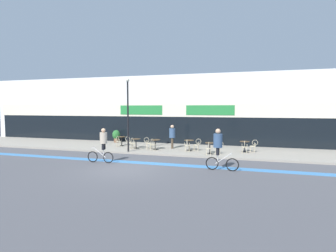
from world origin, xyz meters
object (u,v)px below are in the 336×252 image
cafe_chair_1_side (129,141)px  cyclist_0 (103,143)px  cafe_chair_1_near (133,143)px  cafe_chair_2_side (148,142)px  cafe_chair_3_near (187,145)px  cafe_chair_3_side (197,144)px  bistro_table_4 (210,146)px  cyclist_1 (219,146)px  bistro_table_5 (245,144)px  planter_pot (116,136)px  cafe_chair_4_side (219,147)px  cafe_chair_5_near (245,146)px  bistro_table_1 (136,141)px  bistro_table_3 (189,143)px  bistro_table_0 (122,139)px  cafe_chair_5_side (254,145)px  cafe_chair_0_near (118,141)px  cafe_chair_2_near (153,144)px  pedestrian_near_end (172,134)px  cafe_chair_4_near (209,148)px  bistro_table_2 (155,142)px  lamp_post (128,110)px

cafe_chair_1_side → cyclist_0: 5.25m
cafe_chair_1_near → cafe_chair_2_side: 1.15m
cyclist_0 → cafe_chair_3_near: bearing=-133.7°
cafe_chair_2_side → cafe_chair_3_side: size_ratio=1.00×
bistro_table_4 → cyclist_1: 4.46m
bistro_table_5 → bistro_table_4: bearing=-148.0°
cafe_chair_1_side → planter_pot: bearing=129.7°
cafe_chair_4_side → cafe_chair_5_near: (1.71, 0.82, 0.00)m
bistro_table_1 → cafe_chair_5_near: 8.27m
bistro_table_3 → cafe_chair_1_side: cafe_chair_1_side is taller
cafe_chair_3_side → cafe_chair_4_side: size_ratio=1.00×
cafe_chair_3_near → cafe_chair_4_side: bearing=-99.9°
bistro_table_4 → cafe_chair_3_side: (-1.06, 0.96, -0.03)m
bistro_table_0 → cafe_chair_5_side: cafe_chair_5_side is taller
cafe_chair_0_near → cafe_chair_2_near: 3.52m
bistro_table_0 → cafe_chair_0_near: 0.63m
bistro_table_0 → cafe_chair_3_near: (5.96, -1.37, -0.03)m
cyclist_1 → pedestrian_near_end: 7.19m
bistro_table_3 → bistro_table_5: size_ratio=1.02×
bistro_table_5 → cafe_chair_4_near: size_ratio=0.85×
cafe_chair_3_side → cyclist_0: bearing=50.0°
cafe_chair_2_near → bistro_table_3: bearing=-67.6°
cafe_chair_5_near → bistro_table_5: bearing=0.9°
planter_pot → cafe_chair_3_side: bearing=-18.0°
bistro_table_2 → cafe_chair_2_side: size_ratio=0.85×
cafe_chair_3_near → cyclist_0: size_ratio=0.43×
bistro_table_0 → pedestrian_near_end: size_ratio=0.42×
bistro_table_5 → cafe_chair_2_near: (-6.61, -1.40, -0.03)m
bistro_table_0 → pedestrian_near_end: bearing=-2.0°
pedestrian_near_end → cyclist_0: bearing=-125.0°
cafe_chair_0_near → bistro_table_1: bearing=-97.9°
cafe_chair_3_near → planter_pot: bearing=64.5°
cafe_chair_4_near → cafe_chair_4_side: 0.89m
cafe_chair_0_near → cafe_chair_4_near: 7.84m
cafe_chair_4_near → cafe_chair_4_side: (0.62, 0.63, 0.00)m
bistro_table_0 → cyclist_1: bearing=-34.7°
cafe_chair_2_near → planter_pot: 6.00m
cafe_chair_2_near → cafe_chair_3_near: size_ratio=1.00×
bistro_table_0 → cafe_chair_4_side: 8.44m
bistro_table_1 → lamp_post: 3.03m
cafe_chair_3_side → cafe_chair_4_side: bearing=152.7°
cafe_chair_4_side → cafe_chair_5_side: (2.33, 1.46, 0.00)m
cafe_chair_1_side → cafe_chair_5_side: same height
bistro_table_5 → cafe_chair_3_near: bearing=-164.4°
cafe_chair_1_near → cafe_chair_5_near: (8.27, 0.65, 0.00)m
bistro_table_0 → cafe_chair_1_side: 1.41m
cafe_chair_2_side → cafe_chair_3_side: same height
cafe_chair_2_near → cafe_chair_4_side: 4.90m
bistro_table_0 → cafe_chair_2_near: (3.36, -1.65, -0.03)m
bistro_table_4 → cafe_chair_2_side: bearing=172.1°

